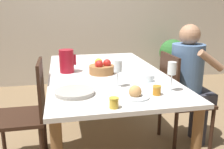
% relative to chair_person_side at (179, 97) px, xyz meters
% --- Properties ---
extents(ground_plane, '(20.00, 20.00, 0.00)m').
position_rel_chair_person_side_xyz_m(ground_plane, '(-0.70, 0.11, -0.48)').
color(ground_plane, '#7F6647').
extents(wall_back, '(10.00, 0.06, 2.60)m').
position_rel_chair_person_side_xyz_m(wall_back, '(-0.70, 2.31, 0.82)').
color(wall_back, beige).
rests_on(wall_back, ground_plane).
extents(dining_table, '(1.02, 1.83, 0.74)m').
position_rel_chair_person_side_xyz_m(dining_table, '(-0.70, 0.11, 0.17)').
color(dining_table, silver).
rests_on(dining_table, ground_plane).
extents(chair_person_side, '(0.42, 0.42, 0.90)m').
position_rel_chair_person_side_xyz_m(chair_person_side, '(0.00, 0.00, 0.00)').
color(chair_person_side, '#331E14').
rests_on(chair_person_side, ground_plane).
extents(chair_opposite, '(0.42, 0.42, 0.90)m').
position_rel_chair_person_side_xyz_m(chair_opposite, '(-1.40, -0.05, 0.00)').
color(chair_opposite, '#331E14').
rests_on(chair_opposite, ground_plane).
extents(person_seated, '(0.39, 0.41, 1.18)m').
position_rel_chair_person_side_xyz_m(person_seated, '(0.09, -0.01, 0.21)').
color(person_seated, '#33333D').
rests_on(person_seated, ground_plane).
extents(red_pitcher, '(0.16, 0.13, 0.21)m').
position_rel_chair_person_side_xyz_m(red_pitcher, '(-1.05, 0.18, 0.37)').
color(red_pitcher, '#A31423').
rests_on(red_pitcher, dining_table).
extents(wine_glass_water, '(0.06, 0.06, 0.21)m').
position_rel_chair_person_side_xyz_m(wine_glass_water, '(-0.34, -0.51, 0.42)').
color(wine_glass_water, white).
rests_on(wine_glass_water, dining_table).
extents(wine_glass_juice, '(0.06, 0.06, 0.20)m').
position_rel_chair_person_side_xyz_m(wine_glass_juice, '(-0.69, -0.34, 0.41)').
color(wine_glass_juice, white).
rests_on(wine_glass_juice, dining_table).
extents(teacup_near_person, '(0.14, 0.14, 0.06)m').
position_rel_chair_person_side_xyz_m(teacup_near_person, '(-0.43, -0.27, 0.29)').
color(teacup_near_person, silver).
rests_on(teacup_near_person, dining_table).
extents(serving_tray, '(0.27, 0.27, 0.03)m').
position_rel_chair_person_side_xyz_m(serving_tray, '(-1.02, -0.44, 0.28)').
color(serving_tray, '#B7B2A8').
rests_on(serving_tray, dining_table).
extents(bread_plate, '(0.20, 0.20, 0.09)m').
position_rel_chair_person_side_xyz_m(bread_plate, '(-0.63, -0.58, 0.29)').
color(bread_plate, silver).
rests_on(bread_plate, dining_table).
extents(jam_jar_amber, '(0.06, 0.06, 0.06)m').
position_rel_chair_person_side_xyz_m(jam_jar_amber, '(-0.81, -0.73, 0.30)').
color(jam_jar_amber, gold).
rests_on(jam_jar_amber, dining_table).
extents(jam_jar_red, '(0.06, 0.06, 0.06)m').
position_rel_chair_person_side_xyz_m(jam_jar_red, '(-0.47, -0.57, 0.30)').
color(jam_jar_red, '#C67A1E').
rests_on(jam_jar_red, dining_table).
extents(fruit_bowl, '(0.22, 0.22, 0.13)m').
position_rel_chair_person_side_xyz_m(fruit_bowl, '(-0.75, 0.07, 0.31)').
color(fruit_bowl, '#9E6B3D').
rests_on(fruit_bowl, dining_table).
extents(potted_plant, '(0.45, 0.45, 0.79)m').
position_rel_chair_person_side_xyz_m(potted_plant, '(0.78, 1.84, 0.00)').
color(potted_plant, beige).
rests_on(potted_plant, ground_plane).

